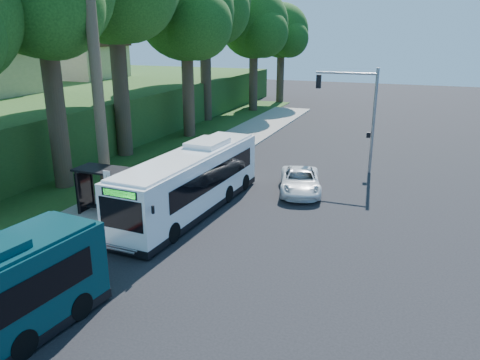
% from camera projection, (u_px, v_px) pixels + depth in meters
% --- Properties ---
extents(ground, '(140.00, 140.00, 0.00)m').
position_uv_depth(ground, '(254.00, 214.00, 24.76)').
color(ground, black).
rests_on(ground, ground).
extents(sidewalk, '(4.50, 70.00, 0.12)m').
position_uv_depth(sidewalk, '(137.00, 196.00, 27.26)').
color(sidewalk, gray).
rests_on(sidewalk, ground).
extents(red_curb, '(0.25, 30.00, 0.13)m').
position_uv_depth(red_curb, '(131.00, 227.00, 22.91)').
color(red_curb, maroon).
rests_on(red_curb, ground).
extents(grass_verge, '(8.00, 70.00, 0.06)m').
position_uv_depth(grass_verge, '(108.00, 165.00, 33.67)').
color(grass_verge, '#234719').
rests_on(grass_verge, ground).
extents(bus_shelter, '(3.20, 1.51, 2.55)m').
position_uv_depth(bus_shelter, '(104.00, 181.00, 24.17)').
color(bus_shelter, black).
rests_on(bus_shelter, ground).
extents(stop_sign_pole, '(0.35, 0.06, 3.17)m').
position_uv_depth(stop_sign_pole, '(108.00, 193.00, 21.55)').
color(stop_sign_pole, gray).
rests_on(stop_sign_pole, ground).
extents(traffic_signal_pole, '(4.10, 0.30, 7.00)m').
position_uv_depth(traffic_signal_pole, '(359.00, 107.00, 31.01)').
color(traffic_signal_pole, gray).
rests_on(traffic_signal_pole, ground).
extents(hillside_backdrop, '(24.00, 60.00, 8.80)m').
position_uv_depth(hillside_backdrop, '(56.00, 103.00, 46.49)').
color(hillside_backdrop, '#234719').
rests_on(hillside_backdrop, ground).
extents(tree_2, '(8.82, 8.40, 15.12)m').
position_uv_depth(tree_2, '(187.00, 16.00, 39.89)').
color(tree_2, '#382B1E').
rests_on(tree_2, ground).
extents(tree_3, '(10.08, 9.60, 17.28)m').
position_uv_depth(tree_3, '(205.00, 3.00, 47.22)').
color(tree_3, '#382B1E').
rests_on(tree_3, ground).
extents(tree_4, '(8.40, 8.00, 14.14)m').
position_uv_depth(tree_4, '(255.00, 27.00, 54.16)').
color(tree_4, '#382B1E').
rests_on(tree_4, ground).
extents(tree_5, '(7.35, 7.00, 12.86)m').
position_uv_depth(tree_5, '(282.00, 34.00, 61.17)').
color(tree_5, '#382B1E').
rests_on(tree_5, ground).
extents(white_bus, '(3.08, 11.83, 3.50)m').
position_uv_depth(white_bus, '(192.00, 180.00, 24.67)').
color(white_bus, white).
rests_on(white_bus, ground).
extents(pickup, '(3.57, 5.43, 1.39)m').
position_uv_depth(pickup, '(300.00, 181.00, 27.91)').
color(pickup, white).
rests_on(pickup, ground).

